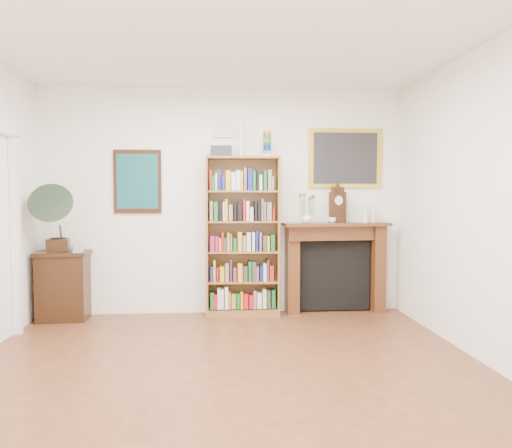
{
  "coord_description": "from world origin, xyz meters",
  "views": [
    {
      "loc": [
        -0.09,
        -3.77,
        1.47
      ],
      "look_at": [
        0.34,
        1.6,
        1.17
      ],
      "focal_mm": 35.0,
      "sensor_mm": 36.0,
      "label": 1
    }
  ],
  "objects_px": {
    "bookshelf": "(243,227)",
    "fireplace": "(335,259)",
    "gramophone": "(54,214)",
    "flower_vase": "(307,217)",
    "teacup": "(332,220)",
    "mantel_clock": "(338,206)",
    "side_cabinet": "(63,286)",
    "cd_stack": "(77,249)",
    "bottle_left": "(365,213)",
    "bottle_right": "(374,215)"
  },
  "relations": [
    {
      "from": "fireplace",
      "to": "teacup",
      "type": "bearing_deg",
      "value": -123.77
    },
    {
      "from": "side_cabinet",
      "to": "cd_stack",
      "type": "xyz_separation_m",
      "value": [
        0.21,
        -0.13,
        0.45
      ]
    },
    {
      "from": "fireplace",
      "to": "teacup",
      "type": "xyz_separation_m",
      "value": [
        -0.07,
        -0.13,
        0.5
      ]
    },
    {
      "from": "side_cabinet",
      "to": "flower_vase",
      "type": "relative_size",
      "value": 6.12
    },
    {
      "from": "bookshelf",
      "to": "cd_stack",
      "type": "distance_m",
      "value": 1.96
    },
    {
      "from": "fireplace",
      "to": "bottle_right",
      "type": "height_order",
      "value": "bottle_right"
    },
    {
      "from": "bookshelf",
      "to": "gramophone",
      "type": "distance_m",
      "value": 2.21
    },
    {
      "from": "bottle_right",
      "to": "fireplace",
      "type": "bearing_deg",
      "value": 174.56
    },
    {
      "from": "gramophone",
      "to": "bottle_right",
      "type": "xyz_separation_m",
      "value": [
        3.85,
        0.2,
        -0.03
      ]
    },
    {
      "from": "mantel_clock",
      "to": "flower_vase",
      "type": "relative_size",
      "value": 3.33
    },
    {
      "from": "gramophone",
      "to": "bottle_right",
      "type": "relative_size",
      "value": 3.97
    },
    {
      "from": "bookshelf",
      "to": "fireplace",
      "type": "distance_m",
      "value": 1.25
    },
    {
      "from": "teacup",
      "to": "mantel_clock",
      "type": "bearing_deg",
      "value": 40.68
    },
    {
      "from": "cd_stack",
      "to": "gramophone",
      "type": "bearing_deg",
      "value": 176.82
    },
    {
      "from": "gramophone",
      "to": "flower_vase",
      "type": "height_order",
      "value": "gramophone"
    },
    {
      "from": "bookshelf",
      "to": "teacup",
      "type": "height_order",
      "value": "bookshelf"
    },
    {
      "from": "bookshelf",
      "to": "side_cabinet",
      "type": "height_order",
      "value": "bookshelf"
    },
    {
      "from": "bottle_left",
      "to": "bottle_right",
      "type": "distance_m",
      "value": 0.12
    },
    {
      "from": "fireplace",
      "to": "mantel_clock",
      "type": "distance_m",
      "value": 0.69
    },
    {
      "from": "side_cabinet",
      "to": "cd_stack",
      "type": "height_order",
      "value": "cd_stack"
    },
    {
      "from": "side_cabinet",
      "to": "bottle_right",
      "type": "xyz_separation_m",
      "value": [
        3.79,
        0.09,
        0.83
      ]
    },
    {
      "from": "mantel_clock",
      "to": "cd_stack",
      "type": "bearing_deg",
      "value": 164.02
    },
    {
      "from": "gramophone",
      "to": "bottle_left",
      "type": "distance_m",
      "value": 3.73
    },
    {
      "from": "fireplace",
      "to": "bottle_left",
      "type": "height_order",
      "value": "bottle_left"
    },
    {
      "from": "teacup",
      "to": "bottle_right",
      "type": "relative_size",
      "value": 0.45
    },
    {
      "from": "side_cabinet",
      "to": "cd_stack",
      "type": "relative_size",
      "value": 6.82
    },
    {
      "from": "mantel_clock",
      "to": "bottle_right",
      "type": "relative_size",
      "value": 2.23
    },
    {
      "from": "teacup",
      "to": "bottle_left",
      "type": "height_order",
      "value": "bottle_left"
    },
    {
      "from": "cd_stack",
      "to": "flower_vase",
      "type": "distance_m",
      "value": 2.76
    },
    {
      "from": "fireplace",
      "to": "teacup",
      "type": "relative_size",
      "value": 15.35
    },
    {
      "from": "bookshelf",
      "to": "teacup",
      "type": "distance_m",
      "value": 1.11
    },
    {
      "from": "flower_vase",
      "to": "cd_stack",
      "type": "bearing_deg",
      "value": -175.65
    },
    {
      "from": "bottle_left",
      "to": "bottle_right",
      "type": "bearing_deg",
      "value": 13.75
    },
    {
      "from": "fireplace",
      "to": "cd_stack",
      "type": "bearing_deg",
      "value": -179.98
    },
    {
      "from": "gramophone",
      "to": "bottle_left",
      "type": "xyz_separation_m",
      "value": [
        3.73,
        0.17,
        -0.01
      ]
    },
    {
      "from": "bottle_right",
      "to": "flower_vase",
      "type": "bearing_deg",
      "value": -179.32
    },
    {
      "from": "gramophone",
      "to": "teacup",
      "type": "xyz_separation_m",
      "value": [
        3.3,
        0.12,
        -0.09
      ]
    },
    {
      "from": "cd_stack",
      "to": "flower_vase",
      "type": "bearing_deg",
      "value": 4.35
    },
    {
      "from": "cd_stack",
      "to": "bottle_left",
      "type": "height_order",
      "value": "bottle_left"
    },
    {
      "from": "side_cabinet",
      "to": "bottle_left",
      "type": "relative_size",
      "value": 3.41
    },
    {
      "from": "gramophone",
      "to": "mantel_clock",
      "type": "distance_m",
      "value": 3.39
    },
    {
      "from": "gramophone",
      "to": "teacup",
      "type": "bearing_deg",
      "value": -7.01
    },
    {
      "from": "cd_stack",
      "to": "bottle_right",
      "type": "height_order",
      "value": "bottle_right"
    },
    {
      "from": "flower_vase",
      "to": "teacup",
      "type": "relative_size",
      "value": 1.5
    },
    {
      "from": "fireplace",
      "to": "cd_stack",
      "type": "distance_m",
      "value": 3.12
    },
    {
      "from": "side_cabinet",
      "to": "flower_vase",
      "type": "bearing_deg",
      "value": -0.2
    },
    {
      "from": "fireplace",
      "to": "cd_stack",
      "type": "relative_size",
      "value": 11.42
    },
    {
      "from": "flower_vase",
      "to": "bottle_left",
      "type": "distance_m",
      "value": 0.74
    },
    {
      "from": "side_cabinet",
      "to": "flower_vase",
      "type": "xyz_separation_m",
      "value": [
        2.94,
        0.08,
        0.8
      ]
    },
    {
      "from": "mantel_clock",
      "to": "bottle_left",
      "type": "distance_m",
      "value": 0.36
    }
  ]
}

